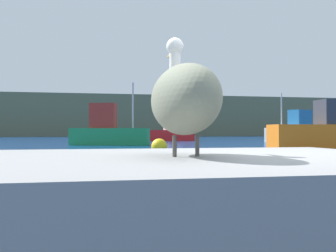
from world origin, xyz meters
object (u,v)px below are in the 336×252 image
(fishing_boat_white, at_px, (296,131))
(fishing_boat_red, at_px, (168,133))
(fishing_boat_green, at_px, (108,131))
(fishing_boat_orange, at_px, (328,131))
(pelican, at_px, (184,99))
(mooring_buoy, at_px, (159,147))

(fishing_boat_white, bearing_deg, fishing_boat_red, -55.38)
(fishing_boat_red, bearing_deg, fishing_boat_white, -50.83)
(fishing_boat_green, bearing_deg, fishing_boat_orange, -13.04)
(pelican, relative_size, fishing_boat_green, 0.24)
(mooring_buoy, bearing_deg, fishing_boat_white, 47.22)
(fishing_boat_white, distance_m, fishing_boat_orange, 14.32)
(pelican, distance_m, fishing_boat_green, 26.19)
(fishing_boat_white, bearing_deg, fishing_boat_green, -7.88)
(pelican, xyz_separation_m, fishing_boat_red, (7.85, 38.20, -0.44))
(fishing_boat_orange, xyz_separation_m, mooring_buoy, (-11.07, -4.54, -0.67))
(pelican, relative_size, mooring_buoy, 2.00)
(fishing_boat_green, relative_size, fishing_boat_white, 0.84)
(pelican, xyz_separation_m, mooring_buoy, (2.42, 14.03, -0.89))
(mooring_buoy, bearing_deg, fishing_boat_red, 77.33)
(fishing_boat_white, height_order, mooring_buoy, fishing_boat_white)
(fishing_boat_red, height_order, mooring_buoy, fishing_boat_red)
(mooring_buoy, bearing_deg, pelican, -99.77)
(fishing_boat_red, distance_m, mooring_buoy, 24.77)
(fishing_boat_green, relative_size, mooring_buoy, 8.40)
(fishing_boat_green, bearing_deg, pelican, -73.89)
(fishing_boat_red, distance_m, fishing_boat_orange, 20.42)
(pelican, distance_m, fishing_boat_red, 39.00)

